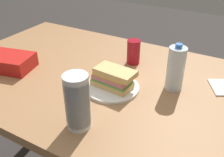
# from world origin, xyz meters

# --- Properties ---
(dining_table) EXTENTS (1.68, 0.94, 0.77)m
(dining_table) POSITION_xyz_m (0.00, 0.00, 0.68)
(dining_table) COLOR #9E7047
(dining_table) RESTS_ON ground_plane
(paper_plate) EXTENTS (0.23, 0.23, 0.01)m
(paper_plate) POSITION_xyz_m (0.02, -0.06, 0.78)
(paper_plate) COLOR white
(paper_plate) RESTS_ON dining_table
(sandwich) EXTENTS (0.19, 0.11, 0.08)m
(sandwich) POSITION_xyz_m (0.02, -0.06, 0.83)
(sandwich) COLOR #DBB26B
(sandwich) RESTS_ON paper_plate
(soda_can_red) EXTENTS (0.07, 0.07, 0.12)m
(soda_can_red) POSITION_xyz_m (-0.01, 0.20, 0.83)
(soda_can_red) COLOR maroon
(soda_can_red) RESTS_ON dining_table
(chip_bag) EXTENTS (0.26, 0.20, 0.07)m
(chip_bag) POSITION_xyz_m (-0.51, -0.15, 0.81)
(chip_bag) COLOR red
(chip_bag) RESTS_ON dining_table
(water_bottle_tall) EXTENTS (0.07, 0.07, 0.20)m
(water_bottle_tall) POSITION_xyz_m (0.24, 0.07, 0.87)
(water_bottle_tall) COLOR silver
(water_bottle_tall) RESTS_ON dining_table
(plastic_cup_stack) EXTENTS (0.08, 0.08, 0.20)m
(plastic_cup_stack) POSITION_xyz_m (0.04, -0.33, 0.87)
(plastic_cup_stack) COLOR silver
(plastic_cup_stack) RESTS_ON dining_table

